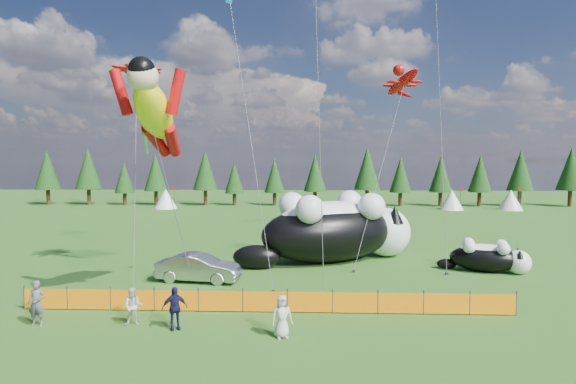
{
  "coord_description": "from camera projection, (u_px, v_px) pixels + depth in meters",
  "views": [
    {
      "loc": [
        1.79,
        -22.55,
        6.77
      ],
      "look_at": [
        0.75,
        4.0,
        4.91
      ],
      "focal_mm": 28.0,
      "sensor_mm": 36.0,
      "label": 1
    }
  ],
  "objects": [
    {
      "name": "spectator_e",
      "position": [
        282.0,
        316.0,
        17.16
      ],
      "size": [
        0.92,
        0.74,
        1.64
      ],
      "primitive_type": "imported",
      "rotation": [
        0.0,
        0.0,
        0.31
      ],
      "color": "beige",
      "rests_on": "ground"
    },
    {
      "name": "car",
      "position": [
        199.0,
        268.0,
        25.19
      ],
      "size": [
        4.84,
        2.2,
        1.54
      ],
      "primitive_type": "imported",
      "rotation": [
        0.0,
        0.0,
        1.45
      ],
      "color": "#B1B1B6",
      "rests_on": "ground"
    },
    {
      "name": "spectator_c",
      "position": [
        174.0,
        308.0,
        17.98
      ],
      "size": [
        1.15,
        0.93,
        1.74
      ],
      "primitive_type": "imported",
      "rotation": [
        0.0,
        0.0,
        0.47
      ],
      "color": "#141437",
      "rests_on": "ground"
    },
    {
      "name": "festival_tents",
      "position": [
        372.0,
        199.0,
        62.37
      ],
      "size": [
        50.0,
        3.2,
        2.8
      ],
      "primitive_type": null,
      "color": "white",
      "rests_on": "ground"
    },
    {
      "name": "cat_large",
      "position": [
        337.0,
        228.0,
        30.23
      ],
      "size": [
        12.15,
        8.19,
        4.66
      ],
      "rotation": [
        0.0,
        0.0,
        0.44
      ],
      "color": "black",
      "rests_on": "ground"
    },
    {
      "name": "flower_kite",
      "position": [
        137.0,
        72.0,
        25.86
      ],
      "size": [
        3.59,
        7.82,
        13.47
      ],
      "color": "#BC090C",
      "rests_on": "ground"
    },
    {
      "name": "spectator_a",
      "position": [
        37.0,
        303.0,
        18.36
      ],
      "size": [
        0.7,
        0.47,
        1.88
      ],
      "primitive_type": "imported",
      "rotation": [
        0.0,
        0.0,
        0.03
      ],
      "color": "#505055",
      "rests_on": "ground"
    },
    {
      "name": "safety_fence",
      "position": [
        265.0,
        301.0,
        20.0
      ],
      "size": [
        22.06,
        0.06,
        1.1
      ],
      "color": "#262626",
      "rests_on": "ground"
    },
    {
      "name": "superhero_kite",
      "position": [
        154.0,
        112.0,
        20.48
      ],
      "size": [
        5.21,
        6.8,
        11.72
      ],
      "color": "#FEF30D",
      "rests_on": "ground"
    },
    {
      "name": "diamond_kite_a",
      "position": [
        232.0,
        17.0,
        29.05
      ],
      "size": [
        3.84,
        8.13,
        19.25
      ],
      "color": "blue",
      "rests_on": "ground"
    },
    {
      "name": "gecko_kite",
      "position": [
        402.0,
        82.0,
        34.17
      ],
      "size": [
        6.86,
        11.25,
        15.58
      ],
      "color": "#BC090C",
      "rests_on": "ground"
    },
    {
      "name": "tree_line",
      "position": [
        294.0,
        179.0,
        67.6
      ],
      "size": [
        90.0,
        4.0,
        8.0
      ],
      "primitive_type": null,
      "color": "black",
      "rests_on": "ground"
    },
    {
      "name": "cat_small",
      "position": [
        488.0,
        257.0,
        27.32
      ],
      "size": [
        5.26,
        3.0,
        1.95
      ],
      "rotation": [
        0.0,
        0.0,
        -0.3
      ],
      "color": "black",
      "rests_on": "ground"
    },
    {
      "name": "spectator_b",
      "position": [
        133.0,
        307.0,
        18.44
      ],
      "size": [
        0.82,
        0.57,
        1.56
      ],
      "primitive_type": "imported",
      "rotation": [
        0.0,
        0.0,
        0.17
      ],
      "color": "beige",
      "rests_on": "ground"
    },
    {
      "name": "ground",
      "position": [
        270.0,
        293.0,
        23.02
      ],
      "size": [
        160.0,
        160.0,
        0.0
      ],
      "primitive_type": "plane",
      "color": "#0C3A0A",
      "rests_on": "ground"
    }
  ]
}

